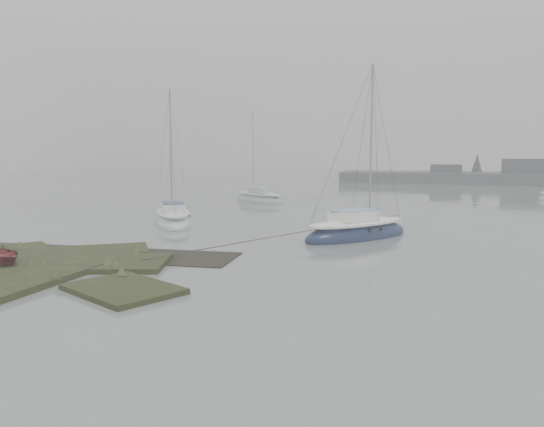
% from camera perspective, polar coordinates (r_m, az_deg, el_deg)
% --- Properties ---
extents(ground, '(160.00, 160.00, 0.00)m').
position_cam_1_polar(ground, '(45.62, 5.48, 1.27)').
color(ground, slate).
rests_on(ground, ground).
extents(sailboat_main, '(5.65, 6.62, 9.33)m').
position_cam_1_polar(sailboat_main, '(26.94, 9.14, -2.00)').
color(sailboat_main, '#131C3B').
rests_on(sailboat_main, ground).
extents(sailboat_white, '(4.97, 6.28, 8.67)m').
position_cam_1_polar(sailboat_white, '(31.96, -10.58, -0.69)').
color(sailboat_white, silver).
rests_on(sailboat_white, ground).
extents(sailboat_far_a, '(6.00, 4.74, 8.29)m').
position_cam_1_polar(sailboat_far_a, '(45.24, -1.42, 1.58)').
color(sailboat_far_a, '#A0A6AA').
rests_on(sailboat_far_a, ground).
extents(sailboat_far_c, '(5.76, 2.67, 7.83)m').
position_cam_1_polar(sailboat_far_c, '(74.72, 11.75, 3.49)').
color(sailboat_far_c, '#A2A5AC').
rests_on(sailboat_far_c, ground).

